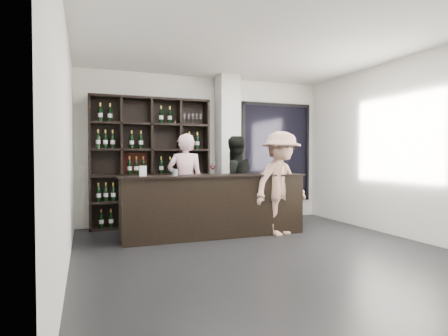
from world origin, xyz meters
name	(u,v)px	position (x,y,z in m)	size (l,w,h in m)	color
floor	(269,254)	(0.00, 0.00, -0.01)	(5.00, 5.50, 0.01)	black
wine_shelf	(151,162)	(-1.15, 2.57, 1.20)	(2.20, 0.35, 2.40)	black
structural_column	(228,149)	(0.35, 2.47, 1.45)	(0.40, 0.40, 2.90)	silver
glass_panel	(276,152)	(1.55, 2.69, 1.40)	(1.60, 0.08, 2.10)	black
tasting_counter	(215,206)	(-0.32, 1.31, 0.51)	(3.07, 0.64, 1.01)	black
taster_pink	(185,183)	(-0.68, 1.85, 0.85)	(0.62, 0.41, 1.70)	#F7C0C8
taster_black	(234,182)	(0.23, 1.85, 0.84)	(0.82, 0.64, 1.68)	black
customer	(281,183)	(0.75, 1.04, 0.86)	(1.11, 0.64, 1.73)	tan
wine_glass	(213,168)	(-0.36, 1.29, 1.12)	(0.09, 0.09, 0.21)	white
spit_cup	(175,172)	(-1.00, 1.24, 1.06)	(0.08, 0.08, 0.11)	#9CB4C0
napkin_stack	(265,173)	(0.58, 1.28, 1.02)	(0.12, 0.12, 0.02)	white
card_stand	(143,171)	(-1.48, 1.29, 1.09)	(0.11, 0.05, 0.16)	white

